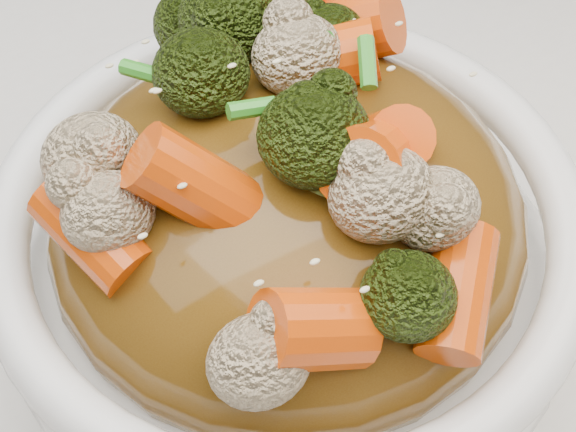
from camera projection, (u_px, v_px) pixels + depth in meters
tablecloth at (442, 368)px, 0.42m from camera, size 1.20×0.80×0.04m
bowl at (288, 268)px, 0.37m from camera, size 0.27×0.27×0.09m
sauce_base at (288, 221)px, 0.35m from camera, size 0.22×0.22×0.10m
carrots at (288, 96)px, 0.29m from camera, size 0.22×0.22×0.05m
broccoli at (288, 98)px, 0.30m from camera, size 0.22×0.22×0.05m
cauliflower at (288, 103)px, 0.30m from camera, size 0.22×0.22×0.04m
scallions at (288, 94)px, 0.29m from camera, size 0.16×0.16×0.02m
sesame_seeds at (288, 94)px, 0.29m from camera, size 0.20×0.20×0.01m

